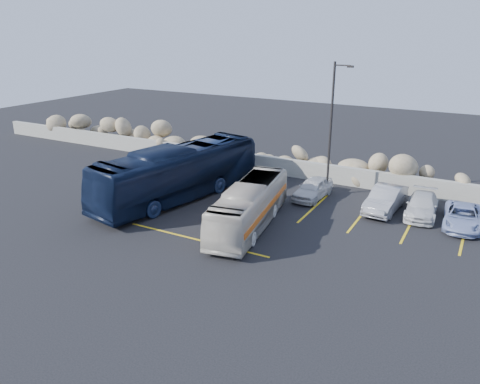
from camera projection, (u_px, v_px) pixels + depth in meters
The scene contains 11 objects.
ground at pixel (211, 245), 22.28m from camera, with size 90.00×90.00×0.00m, color black.
seawall at pixel (304, 170), 32.01m from camera, with size 60.00×0.40×1.20m, color gray.
riprap_pile at pixel (311, 156), 32.77m from camera, with size 54.00×2.80×2.60m, color #92825F, non-canonical shape.
parking_lines at pixel (341, 223), 24.79m from camera, with size 18.16×9.36×0.01m.
lamppost at pixel (332, 126), 27.55m from camera, with size 1.14×0.18×8.00m.
vintage_bus at pixel (250, 206), 24.05m from camera, with size 1.93×8.26×2.30m, color beige.
tour_coach at pixel (178, 173), 27.91m from camera, with size 2.72×11.61×3.23m, color #0F1933.
car_a at pixel (313, 188), 28.24m from camera, with size 1.46×3.62×1.23m, color silver.
car_b at pixel (386, 199), 26.30m from camera, with size 1.46×4.18×1.38m, color #9E9EA2.
car_c at pixel (422, 206), 25.64m from camera, with size 1.59×3.91×1.13m, color silver.
car_d at pixel (463, 217), 24.21m from camera, with size 1.81×3.93×1.09m, color #94A5D2.
Camera 1 is at (10.89, -17.02, 9.82)m, focal length 35.00 mm.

